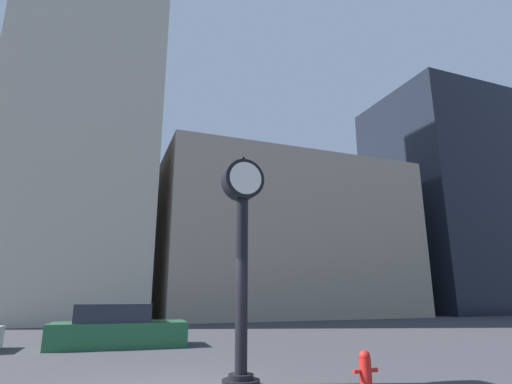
{
  "coord_description": "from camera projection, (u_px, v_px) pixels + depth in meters",
  "views": [
    {
      "loc": [
        -1.32,
        -7.57,
        1.75
      ],
      "look_at": [
        5.65,
        10.8,
        6.81
      ],
      "focal_mm": 28.0,
      "sensor_mm": 36.0,
      "label": 1
    }
  ],
  "objects": [
    {
      "name": "building_glass_modern",
      "position": [
        445.0,
        202.0,
        42.51
      ],
      "size": [
        12.83,
        12.0,
        22.63
      ],
      "color": "black",
      "rests_on": "ground_plane"
    },
    {
      "name": "street_clock",
      "position": [
        242.0,
        241.0,
        8.58
      ],
      "size": [
        0.89,
        0.76,
        4.79
      ],
      "color": "black",
      "rests_on": "ground_plane"
    },
    {
      "name": "building_tall_tower",
      "position": [
        95.0,
        57.0,
        32.56
      ],
      "size": [
        10.06,
        12.0,
        41.16
      ],
      "color": "#BCB29E",
      "rests_on": "ground_plane"
    },
    {
      "name": "fire_hydrant_near",
      "position": [
        365.0,
        368.0,
        7.94
      ],
      "size": [
        0.55,
        0.24,
        0.67
      ],
      "color": "red",
      "rests_on": "ground_plane"
    },
    {
      "name": "car_green",
      "position": [
        118.0,
        329.0,
        13.84
      ],
      "size": [
        4.61,
        2.0,
        1.44
      ],
      "rotation": [
        0.0,
        0.0,
        -0.06
      ],
      "color": "#236038",
      "rests_on": "ground_plane"
    },
    {
      "name": "building_storefront_row",
      "position": [
        281.0,
        240.0,
        34.65
      ],
      "size": [
        20.89,
        12.0,
        12.7
      ],
      "color": "gray",
      "rests_on": "ground_plane"
    }
  ]
}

